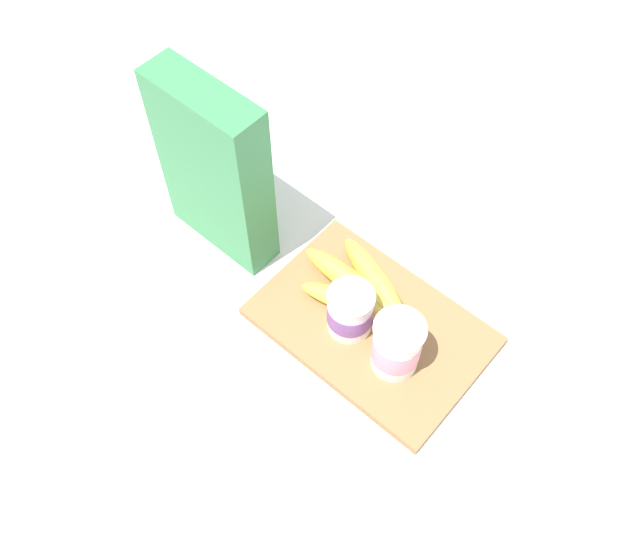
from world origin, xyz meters
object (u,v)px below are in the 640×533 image
at_px(yogurt_cup_front, 397,346).
at_px(banana_bunch, 360,288).
at_px(cutting_board, 371,326).
at_px(cereal_box, 215,171).
at_px(yogurt_cup_back, 350,311).

bearing_deg(yogurt_cup_front, banana_bunch, -27.17).
xyz_separation_m(cutting_board, yogurt_cup_front, (-0.06, 0.03, 0.06)).
relative_size(cereal_box, yogurt_cup_back, 3.72).
bearing_deg(banana_bunch, yogurt_cup_front, 152.83).
relative_size(cutting_board, yogurt_cup_back, 4.02).
height_order(cutting_board, yogurt_cup_back, yogurt_cup_back).
xyz_separation_m(cutting_board, yogurt_cup_back, (0.02, 0.02, 0.05)).
xyz_separation_m(cereal_box, yogurt_cup_front, (-0.34, 0.01, -0.09)).
bearing_deg(cutting_board, yogurt_cup_front, 155.85).
bearing_deg(banana_bunch, yogurt_cup_back, 113.06).
bearing_deg(yogurt_cup_back, cutting_board, -134.56).
bearing_deg(yogurt_cup_back, yogurt_cup_front, 177.09).
xyz_separation_m(cereal_box, banana_bunch, (-0.24, -0.04, -0.12)).
bearing_deg(cutting_board, yogurt_cup_back, 45.44).
relative_size(cereal_box, yogurt_cup_front, 3.08).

